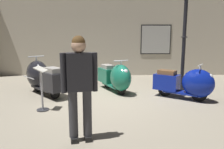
{
  "coord_description": "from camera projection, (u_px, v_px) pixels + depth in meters",
  "views": [
    {
      "loc": [
        0.13,
        -5.58,
        1.69
      ],
      "look_at": [
        0.24,
        0.89,
        0.57
      ],
      "focal_mm": 35.13,
      "sensor_mm": 36.0,
      "label": 1
    }
  ],
  "objects": [
    {
      "name": "scooter_0",
      "position": [
        42.0,
        77.0,
        6.49
      ],
      "size": [
        1.61,
        1.7,
        1.11
      ],
      "rotation": [
        0.0,
        0.0,
        2.31
      ],
      "color": "black",
      "rests_on": "ground"
    },
    {
      "name": "lamppost",
      "position": [
        184.0,
        34.0,
        6.74
      ],
      "size": [
        0.29,
        0.29,
        3.17
      ],
      "color": "black",
      "rests_on": "ground"
    },
    {
      "name": "ground_plane",
      "position": [
        103.0,
        101.0,
        5.78
      ],
      "size": [
        60.0,
        60.0,
        0.0
      ],
      "primitive_type": "plane",
      "color": "gray"
    },
    {
      "name": "scooter_1",
      "position": [
        116.0,
        77.0,
        6.66
      ],
      "size": [
        1.14,
        1.71,
        1.02
      ],
      "rotation": [
        0.0,
        0.0,
        -1.13
      ],
      "color": "black",
      "rests_on": "ground"
    },
    {
      "name": "info_stanchion",
      "position": [
        42.0,
        93.0,
        5.01
      ],
      "size": [
        0.28,
        0.34,
        1.03
      ],
      "color": "#333338",
      "rests_on": "ground"
    },
    {
      "name": "visitor_0",
      "position": [
        80.0,
        82.0,
        3.44
      ],
      "size": [
        0.57,
        0.33,
        1.71
      ],
      "rotation": [
        0.0,
        0.0,
        1.78
      ],
      "color": "black",
      "rests_on": "ground"
    },
    {
      "name": "scooter_2",
      "position": [
        188.0,
        83.0,
        5.88
      ],
      "size": [
        1.57,
        1.32,
        0.98
      ],
      "rotation": [
        0.0,
        0.0,
        -0.63
      ],
      "color": "black",
      "rests_on": "ground"
    },
    {
      "name": "showroom_back_wall",
      "position": [
        102.0,
        33.0,
        9.47
      ],
      "size": [
        18.0,
        0.63,
        3.67
      ],
      "color": "#BCB29E",
      "rests_on": "ground"
    }
  ]
}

